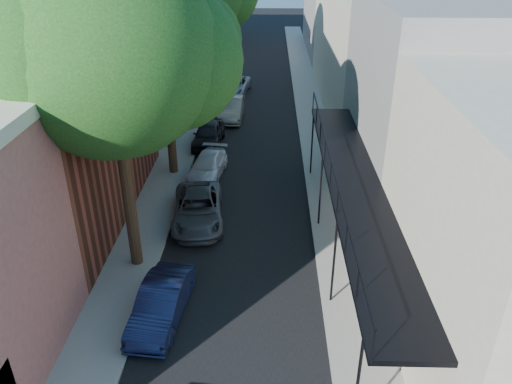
# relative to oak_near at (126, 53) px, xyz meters

# --- Properties ---
(road_surface) EXTENTS (6.00, 64.00, 0.01)m
(road_surface) POSITION_rel_oak_near_xyz_m (3.37, 19.74, -7.87)
(road_surface) COLOR black
(road_surface) RESTS_ON ground
(sidewalk_left) EXTENTS (2.00, 64.00, 0.12)m
(sidewalk_left) POSITION_rel_oak_near_xyz_m (-0.63, 19.74, -7.82)
(sidewalk_left) COLOR gray
(sidewalk_left) RESTS_ON ground
(sidewalk_right) EXTENTS (2.00, 64.00, 0.12)m
(sidewalk_right) POSITION_rel_oak_near_xyz_m (7.37, 19.74, -7.82)
(sidewalk_right) COLOR gray
(sidewalk_right) RESTS_ON ground
(buildings_left) EXTENTS (10.10, 59.10, 12.00)m
(buildings_left) POSITION_rel_oak_near_xyz_m (-5.93, 18.50, -2.94)
(buildings_left) COLOR #C87166
(buildings_left) RESTS_ON ground
(buildings_right) EXTENTS (9.80, 55.00, 10.00)m
(buildings_right) POSITION_rel_oak_near_xyz_m (12.36, 19.23, -3.45)
(buildings_right) COLOR beige
(buildings_right) RESTS_ON ground
(oak_near) EXTENTS (7.48, 6.80, 11.42)m
(oak_near) POSITION_rel_oak_near_xyz_m (0.00, 0.00, 0.00)
(oak_near) COLOR #302113
(oak_near) RESTS_ON ground
(oak_mid) EXTENTS (6.60, 6.00, 10.20)m
(oak_mid) POSITION_rel_oak_near_xyz_m (-0.05, 7.97, -0.82)
(oak_mid) COLOR #302113
(oak_mid) RESTS_ON ground
(parked_car_b) EXTENTS (1.72, 3.92, 1.25)m
(parked_car_b) POSITION_rel_oak_near_xyz_m (1.10, -3.20, -7.25)
(parked_car_b) COLOR #141B3F
(parked_car_b) RESTS_ON ground
(parked_car_c) EXTENTS (2.56, 4.76, 1.27)m
(parked_car_c) POSITION_rel_oak_near_xyz_m (1.49, 2.94, -7.24)
(parked_car_c) COLOR #4F5056
(parked_car_c) RESTS_ON ground
(parked_car_d) EXTENTS (2.04, 4.02, 1.12)m
(parked_car_d) POSITION_rel_oak_near_xyz_m (1.37, 7.45, -7.32)
(parked_car_d) COLOR silver
(parked_car_d) RESTS_ON ground
(parked_car_e) EXTENTS (1.78, 4.07, 1.36)m
(parked_car_e) POSITION_rel_oak_near_xyz_m (0.95, 11.67, -7.20)
(parked_car_e) COLOR black
(parked_car_e) RESTS_ON ground
(parked_car_f) EXTENTS (1.55, 4.25, 1.39)m
(parked_car_f) POSITION_rel_oak_near_xyz_m (1.97, 16.30, -7.18)
(parked_car_f) COLOR slate
(parked_car_f) RESTS_ON ground
(parked_car_g) EXTENTS (2.60, 4.68, 1.24)m
(parked_car_g) POSITION_rel_oak_near_xyz_m (1.77, 22.05, -7.26)
(parked_car_g) COLOR #8E93A0
(parked_car_g) RESTS_ON ground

